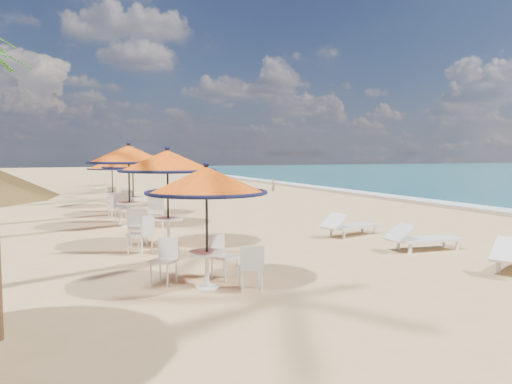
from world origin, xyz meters
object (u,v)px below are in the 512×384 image
Objects in this scene: lounger_far at (349,225)px; station_3 at (131,169)px; station_0 at (207,196)px; station_4 at (113,169)px; station_1 at (164,170)px; lounger_mid at (421,238)px; station_2 at (130,162)px.

station_3 is at bearing 108.69° from lounger_far.
station_0 is 6.48m from lounger_far.
station_0 reaches higher than station_4.
station_3 is (0.25, 6.86, -0.17)m from station_1.
lounger_mid is (5.26, -9.59, -1.42)m from station_3.
station_2 reaches higher than station_4.
lounger_mid is 0.98× the size of lounger_far.
station_0 is 0.81× the size of station_2.
station_2 is at bearing -99.22° from station_3.
station_1 is 1.15× the size of station_4.
station_1 reaches higher than station_4.
station_3 is 11.03m from lounger_mid.
station_3 is (0.48, 2.97, -0.31)m from station_2.
lounger_mid is at bearing 11.79° from station_0.
station_2 is at bearing 126.45° from lounger_far.
station_0 is 14.11m from station_4.
station_2 is (-0.23, 3.89, 0.14)m from station_1.
station_2 is 1.23× the size of station_4.
station_2 is 3.02m from station_3.
station_2 is 6.33m from station_4.
station_3 is 1.21× the size of lounger_far.
lounger_mid is 2.48m from lounger_far.
station_3 is at bearing 123.57° from lounger_mid.
lounger_far is (5.22, 3.62, -1.28)m from station_0.
lounger_far is at bearing -38.03° from station_2.
station_3 is 8.75m from lounger_far.
station_4 is 14.13m from lounger_mid.
station_1 is 1.06× the size of station_3.
station_0 is at bearing -90.41° from station_4.
station_2 reaches higher than station_3.
station_0 reaches higher than lounger_far.
station_0 is at bearing -163.40° from lounger_mid.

